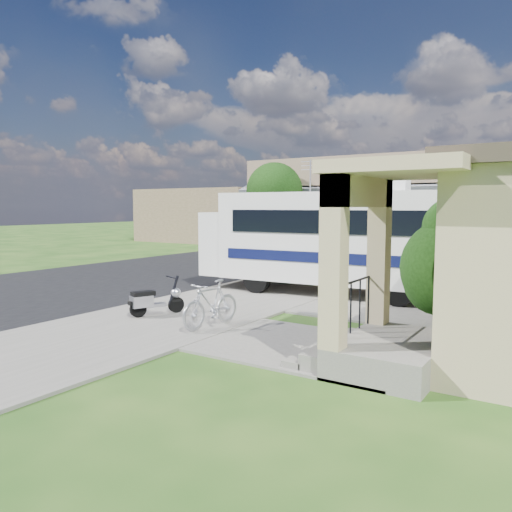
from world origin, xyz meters
The scene contains 18 objects.
ground centered at (0.00, 0.00, 0.00)m, with size 120.00×120.00×0.00m, color #173D10.
street_slab centered at (-7.50, 10.00, 0.01)m, with size 9.00×80.00×0.02m, color black.
sidewalk_slab centered at (-1.00, 10.00, 0.03)m, with size 4.00×80.00×0.06m, color #636059.
driveway_slab centered at (1.50, 4.50, 0.03)m, with size 7.00×6.00×0.05m, color #636059.
walk_slab centered at (3.00, -1.00, 0.03)m, with size 4.00×3.00×0.05m, color #636059.
warehouse centered at (0.00, 13.97, 1.99)m, with size 12.50×8.40×5.04m.
distant_bldg_far centered at (-17.00, 22.00, 2.00)m, with size 10.00×8.00×4.00m, color brown.
distant_bldg_near centered at (-15.00, 34.00, 1.60)m, with size 8.00×7.00×3.20m, color #876F54.
street_tree_a centered at (-3.70, 9.05, 3.25)m, with size 2.44×2.40×4.58m.
street_tree_b centered at (-3.70, 19.05, 3.39)m, with size 2.44×2.40×4.73m.
street_tree_c centered at (-3.70, 28.05, 3.10)m, with size 2.44×2.40×4.42m.
motorhome centered at (0.84, 4.68, 1.76)m, with size 8.18×3.11×4.11m.
shrub centered at (5.07, 1.77, 1.49)m, with size 2.38×2.27×2.92m.
scooter centered at (-1.41, -0.70, 0.43)m, with size 0.77×1.36×0.94m.
bicycle centered at (0.50, -0.85, 0.52)m, with size 0.49×1.72×1.03m, color #B8B8C1.
pickup_truck centered at (-6.11, 12.92, 0.87)m, with size 2.88×6.26×1.74m, color silver.
van centered at (-6.72, 20.07, 0.96)m, with size 2.70×6.63×1.92m, color silver.
garden_hose centered at (3.48, -0.05, 0.08)m, with size 0.36×0.36×0.16m, color #15692B.
Camera 1 is at (7.23, -9.37, 2.72)m, focal length 35.00 mm.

